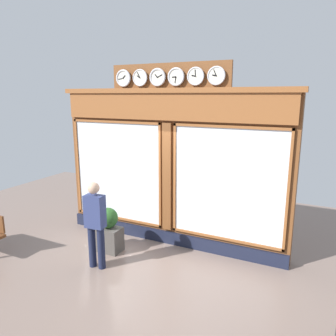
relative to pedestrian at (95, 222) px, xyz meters
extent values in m
plane|color=#7A665B|center=(-0.76, 1.27, -0.93)|extent=(14.00, 14.00, 0.00)
cube|color=brown|center=(-0.76, -1.68, 0.71)|extent=(5.12, 0.30, 3.27)
cube|color=#191E33|center=(-0.76, -1.51, -0.79)|extent=(5.12, 0.08, 0.28)
cube|color=brown|center=(-0.76, -1.49, 2.07)|extent=(5.02, 0.08, 0.55)
cube|color=brown|center=(-0.76, -1.51, 2.39)|extent=(5.22, 0.20, 0.10)
cube|color=silver|center=(-2.07, -1.52, 0.58)|extent=(2.21, 0.02, 2.23)
cube|color=brown|center=(-2.07, -1.50, 1.72)|extent=(2.31, 0.04, 0.05)
cube|color=brown|center=(-2.07, -1.50, -0.56)|extent=(2.31, 0.04, 0.05)
cube|color=brown|center=(-3.20, -1.50, 0.58)|extent=(0.05, 0.04, 2.33)
cube|color=brown|center=(-0.94, -1.50, 0.58)|extent=(0.05, 0.04, 2.33)
cube|color=silver|center=(0.54, -1.52, 0.58)|extent=(2.21, 0.02, 2.23)
cube|color=brown|center=(0.54, -1.50, 1.72)|extent=(2.31, 0.04, 0.05)
cube|color=brown|center=(0.54, -1.50, -0.56)|extent=(2.31, 0.04, 0.05)
cube|color=brown|center=(1.67, -1.50, 0.58)|extent=(0.05, 0.04, 2.33)
cube|color=brown|center=(-0.59, -1.50, 0.58)|extent=(0.05, 0.04, 2.33)
cube|color=brown|center=(-0.76, -1.50, 0.58)|extent=(0.20, 0.10, 2.33)
cube|color=brown|center=(-0.76, -1.55, 2.65)|extent=(2.60, 0.06, 0.55)
cylinder|color=silver|center=(-1.78, -1.47, 2.65)|extent=(0.29, 0.02, 0.29)
torus|color=silver|center=(-1.78, -1.47, 2.65)|extent=(0.35, 0.04, 0.35)
cube|color=black|center=(-1.75, -1.46, 2.66)|extent=(0.08, 0.01, 0.03)
cube|color=black|center=(-1.76, -1.46, 2.71)|extent=(0.06, 0.01, 0.12)
sphere|color=black|center=(-1.78, -1.45, 2.65)|extent=(0.02, 0.02, 0.02)
cylinder|color=silver|center=(-1.38, -1.47, 2.65)|extent=(0.29, 0.02, 0.29)
torus|color=silver|center=(-1.38, -1.47, 2.65)|extent=(0.35, 0.03, 0.35)
cube|color=black|center=(-1.34, -1.46, 2.66)|extent=(0.08, 0.01, 0.04)
cube|color=black|center=(-1.37, -1.46, 2.71)|extent=(0.02, 0.01, 0.12)
sphere|color=black|center=(-1.38, -1.45, 2.65)|extent=(0.02, 0.02, 0.02)
cylinder|color=silver|center=(-0.97, -1.47, 2.65)|extent=(0.29, 0.02, 0.29)
torus|color=silver|center=(-0.97, -1.47, 2.65)|extent=(0.36, 0.04, 0.36)
cube|color=black|center=(-0.93, -1.46, 2.65)|extent=(0.08, 0.01, 0.02)
cube|color=black|center=(-0.96, -1.46, 2.59)|extent=(0.03, 0.01, 0.12)
sphere|color=black|center=(-0.97, -1.45, 2.65)|extent=(0.02, 0.02, 0.02)
cylinder|color=silver|center=(-0.56, -1.47, 2.65)|extent=(0.29, 0.02, 0.29)
torus|color=silver|center=(-0.56, -1.47, 2.65)|extent=(0.36, 0.05, 0.36)
cube|color=black|center=(-0.53, -1.46, 2.68)|extent=(0.07, 0.01, 0.07)
cube|color=black|center=(-0.61, -1.46, 2.68)|extent=(0.12, 0.01, 0.06)
sphere|color=black|center=(-0.56, -1.45, 2.65)|extent=(0.02, 0.02, 0.02)
cylinder|color=silver|center=(-0.15, -1.47, 2.65)|extent=(0.29, 0.02, 0.29)
torus|color=silver|center=(-0.15, -1.47, 2.65)|extent=(0.35, 0.03, 0.35)
cube|color=black|center=(-0.12, -1.46, 2.67)|extent=(0.08, 0.01, 0.06)
cube|color=black|center=(-0.12, -1.46, 2.71)|extent=(0.06, 0.01, 0.12)
sphere|color=black|center=(-0.15, -1.45, 2.65)|extent=(0.02, 0.02, 0.02)
cylinder|color=silver|center=(0.26, -1.47, 2.65)|extent=(0.29, 0.02, 0.29)
torus|color=silver|center=(0.26, -1.47, 2.65)|extent=(0.36, 0.05, 0.36)
cube|color=black|center=(0.23, -1.46, 2.68)|extent=(0.07, 0.01, 0.07)
cube|color=black|center=(0.32, -1.46, 2.64)|extent=(0.12, 0.01, 0.03)
sphere|color=black|center=(0.26, -1.45, 2.65)|extent=(0.02, 0.02, 0.02)
cylinder|color=#191E38|center=(0.10, 0.01, -0.52)|extent=(0.14, 0.14, 0.82)
cylinder|color=#191E38|center=(-0.10, -0.01, -0.52)|extent=(0.14, 0.14, 0.82)
cube|color=navy|center=(0.00, 0.00, 0.20)|extent=(0.38, 0.25, 0.62)
sphere|color=tan|center=(0.00, 0.00, 0.65)|extent=(0.22, 0.22, 0.22)
cube|color=#4C4742|center=(0.21, -0.65, -0.67)|extent=(0.56, 0.36, 0.52)
sphere|color=#285623|center=(0.21, -0.65, -0.20)|extent=(0.43, 0.43, 0.43)
camera|label=1|loc=(-3.68, 4.46, 2.30)|focal=34.38mm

